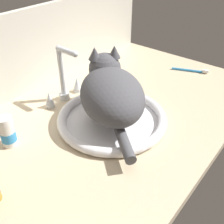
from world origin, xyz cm
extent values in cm
cube|color=#CCB793|center=(0.00, 0.00, 1.50)|extent=(117.56, 72.29, 3.00)
cube|color=silver|center=(0.00, 37.34, 17.16)|extent=(117.56, 2.40, 34.32)
torus|color=white|center=(-5.98, -2.09, 4.54)|extent=(37.23, 37.23, 3.08)
cylinder|color=white|center=(-5.98, -2.09, 3.30)|extent=(32.61, 32.61, 0.60)
cylinder|color=silver|center=(-5.98, 21.46, 4.26)|extent=(4.00, 4.00, 2.53)
cylinder|color=silver|center=(-5.98, 21.46, 14.49)|extent=(2.00, 2.00, 17.91)
sphere|color=silver|center=(-5.98, 21.46, 23.44)|extent=(2.20, 2.20, 2.20)
cylinder|color=silver|center=(-5.98, 17.52, 23.44)|extent=(2.00, 7.88, 2.00)
sphere|color=silver|center=(-5.98, 13.58, 23.44)|extent=(2.10, 2.10, 2.10)
cylinder|color=silver|center=(-13.10, 21.46, 3.80)|extent=(3.20, 3.20, 1.60)
cone|color=silver|center=(-13.10, 21.46, 6.90)|extent=(2.88, 2.88, 4.61)
cylinder|color=silver|center=(1.15, 21.46, 3.80)|extent=(3.20, 3.20, 1.60)
cone|color=silver|center=(1.15, 21.46, 6.90)|extent=(2.88, 2.88, 4.61)
ellipsoid|color=#4C4C51|center=(-5.98, -2.09, 13.58)|extent=(34.54, 35.88, 15.00)
sphere|color=#4C4C51|center=(1.52, 7.11, 17.24)|extent=(11.30, 11.30, 11.30)
cone|color=#4C4C51|center=(-1.11, 9.25, 23.31)|extent=(4.29, 4.29, 4.24)
cone|color=#4C4C51|center=(4.15, 4.97, 23.31)|extent=(4.29, 4.29, 4.24)
ellipsoid|color=silver|center=(4.19, 10.40, 16.11)|extent=(5.82, 5.63, 3.62)
ellipsoid|color=silver|center=(0.58, 5.96, 12.83)|extent=(13.94, 13.52, 8.25)
cylinder|color=#4C4C51|center=(-16.78, -15.37, 7.68)|extent=(10.98, 12.46, 3.20)
cylinder|color=white|center=(-34.58, 15.05, 6.98)|extent=(4.41, 4.41, 7.96)
cylinder|color=#338CD1|center=(-34.58, 15.05, 6.34)|extent=(4.54, 4.54, 3.18)
cylinder|color=white|center=(-34.58, 15.05, 12.07)|extent=(4.63, 4.63, 2.23)
cylinder|color=#338CD1|center=(45.69, -4.82, 3.50)|extent=(6.06, 13.00, 1.00)
cube|color=white|center=(48.75, -12.34, 4.10)|extent=(2.09, 2.86, 1.20)
camera|label=1|loc=(-63.81, -48.40, 59.02)|focal=43.34mm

